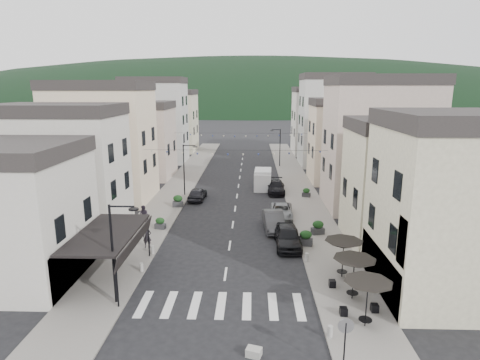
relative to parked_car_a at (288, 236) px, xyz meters
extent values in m
plane|color=black|center=(-4.60, -11.00, -0.84)|extent=(700.00, 700.00, 0.00)
cube|color=slate|center=(-12.10, 21.00, -0.78)|extent=(4.00, 76.00, 0.12)
cube|color=slate|center=(2.90, 21.00, -0.78)|extent=(4.00, 76.00, 0.12)
ellipsoid|color=black|center=(-4.60, 289.00, -0.84)|extent=(640.00, 360.00, 70.00)
cube|color=#B3AC8E|center=(9.90, -7.00, 4.16)|extent=(10.00, 8.00, 10.00)
cube|color=black|center=(-12.10, -6.00, 2.36)|extent=(3.60, 7.50, 0.15)
cube|color=black|center=(-10.30, -6.00, 1.86)|extent=(0.34, 7.50, 0.99)
cylinder|color=black|center=(-10.40, -9.50, 0.76)|extent=(0.10, 0.10, 3.20)
cylinder|color=black|center=(-10.40, -2.50, 0.76)|extent=(0.10, 0.10, 3.20)
cube|color=beige|center=(-19.10, 3.00, 4.16)|extent=(10.00, 7.00, 10.00)
cube|color=#262323|center=(-19.10, 3.00, 9.66)|extent=(10.20, 7.14, 1.00)
cube|color=beige|center=(-19.10, 13.00, 5.16)|extent=(10.00, 8.00, 12.00)
cube|color=#262323|center=(-19.10, 13.00, 11.66)|extent=(10.20, 8.16, 1.00)
cube|color=#B09A8F|center=(-19.10, 25.00, 3.91)|extent=(10.00, 8.00, 9.50)
cube|color=#262323|center=(-19.10, 25.00, 9.16)|extent=(10.20, 8.16, 1.00)
cube|color=#B7B7B1|center=(-19.10, 37.00, 5.66)|extent=(10.00, 7.00, 13.00)
cube|color=#262323|center=(-19.10, 37.00, 12.66)|extent=(10.20, 7.14, 1.00)
cube|color=#B3AC8E|center=(-19.10, 49.00, 4.66)|extent=(10.00, 9.00, 11.00)
cube|color=#262323|center=(-19.10, 49.00, 10.66)|extent=(10.20, 9.18, 1.00)
cube|color=#B3AC8E|center=(9.90, 1.00, 3.66)|extent=(10.00, 7.00, 9.00)
cube|color=#262323|center=(9.90, 1.00, 8.66)|extent=(10.20, 7.14, 1.00)
cube|color=#B09A8F|center=(9.90, 11.00, 5.41)|extent=(10.00, 8.00, 12.50)
cube|color=#262323|center=(9.90, 11.00, 12.16)|extent=(10.20, 8.16, 1.00)
cube|color=beige|center=(9.90, 23.00, 4.16)|extent=(10.00, 7.00, 10.00)
cube|color=#262323|center=(9.90, 23.00, 9.66)|extent=(10.20, 7.14, 1.00)
cube|color=#B7B7B1|center=(9.90, 35.00, 5.91)|extent=(10.00, 8.00, 13.50)
cube|color=#262323|center=(9.90, 35.00, 13.16)|extent=(10.20, 8.16, 1.00)
cube|color=beige|center=(9.90, 47.00, 4.91)|extent=(10.00, 9.00, 11.50)
cube|color=#262323|center=(9.90, 47.00, 11.16)|extent=(10.20, 9.18, 1.00)
cylinder|color=black|center=(3.10, -11.00, 0.43)|extent=(0.06, 0.06, 2.30)
cone|color=black|center=(3.10, -11.00, 1.53)|extent=(2.50, 2.50, 0.55)
cylinder|color=black|center=(3.10, -11.00, -0.35)|extent=(0.70, 0.70, 0.04)
cylinder|color=black|center=(3.10, -8.20, 0.43)|extent=(0.06, 0.06, 2.30)
cone|color=black|center=(3.10, -8.20, 1.53)|extent=(2.50, 2.50, 0.55)
cylinder|color=black|center=(3.10, -8.20, -0.35)|extent=(0.70, 0.70, 0.04)
cylinder|color=black|center=(3.10, -5.40, 0.43)|extent=(0.06, 0.06, 2.30)
cone|color=black|center=(3.10, -5.40, 1.53)|extent=(2.50, 2.50, 0.55)
cylinder|color=black|center=(3.10, -5.40, -0.35)|extent=(0.70, 0.70, 0.04)
cylinder|color=black|center=(-10.70, -9.00, 2.16)|extent=(0.14, 0.14, 6.00)
cylinder|color=black|center=(-10.00, -9.00, 5.06)|extent=(1.40, 0.10, 0.10)
cylinder|color=black|center=(-9.35, -9.00, 4.91)|extent=(0.56, 0.56, 0.08)
cylinder|color=black|center=(-10.70, 15.00, 2.16)|extent=(0.14, 0.14, 6.00)
cylinder|color=black|center=(-10.00, 15.00, 5.06)|extent=(1.40, 0.10, 0.10)
cylinder|color=black|center=(-9.35, 15.00, 4.91)|extent=(0.56, 0.56, 0.08)
cylinder|color=black|center=(1.50, 33.00, 2.16)|extent=(0.14, 0.14, 6.00)
cylinder|color=black|center=(0.80, 33.00, 5.06)|extent=(1.40, 0.10, 0.10)
cylinder|color=black|center=(0.15, 33.00, 4.91)|extent=(0.56, 0.56, 0.08)
cylinder|color=black|center=(1.20, -14.50, 0.41)|extent=(0.07, 0.07, 2.50)
cylinder|color=slate|center=(1.20, -14.50, 1.51)|extent=(0.70, 0.04, 0.70)
cylinder|color=gray|center=(-10.30, -5.00, -0.42)|extent=(0.26, 0.26, 0.60)
cylinder|color=gray|center=(-10.30, -2.00, -0.42)|extent=(0.26, 0.26, 0.60)
cylinder|color=gray|center=(1.10, -3.00, -0.42)|extent=(0.26, 0.26, 0.60)
cylinder|color=gray|center=(1.10, -12.00, -0.42)|extent=(0.26, 0.26, 0.60)
cylinder|color=black|center=(-4.60, 11.00, 5.16)|extent=(19.00, 0.02, 0.02)
cone|color=beige|center=(-13.31, 11.00, 4.98)|extent=(0.28, 0.28, 0.24)
cone|color=navy|center=(-11.72, 11.00, 4.89)|extent=(0.28, 0.28, 0.24)
cone|color=beige|center=(-10.14, 11.00, 4.81)|extent=(0.28, 0.28, 0.24)
cone|color=navy|center=(-8.56, 11.00, 4.74)|extent=(0.28, 0.28, 0.24)
cone|color=beige|center=(-6.97, 11.00, 4.70)|extent=(0.28, 0.28, 0.24)
cone|color=navy|center=(-5.39, 11.00, 4.67)|extent=(0.28, 0.28, 0.24)
cone|color=beige|center=(-3.81, 11.00, 4.67)|extent=(0.28, 0.28, 0.24)
cone|color=navy|center=(-2.22, 11.00, 4.70)|extent=(0.28, 0.28, 0.24)
cone|color=beige|center=(-0.64, 11.00, 4.74)|extent=(0.28, 0.28, 0.24)
cone|color=navy|center=(0.94, 11.00, 4.81)|extent=(0.28, 0.28, 0.24)
cone|color=beige|center=(2.53, 11.00, 4.89)|extent=(0.28, 0.28, 0.24)
cone|color=navy|center=(4.11, 11.00, 4.98)|extent=(0.28, 0.28, 0.24)
cylinder|color=black|center=(-4.60, 27.00, 5.16)|extent=(19.00, 0.02, 0.02)
cone|color=beige|center=(-13.31, 27.00, 4.98)|extent=(0.28, 0.28, 0.24)
cone|color=navy|center=(-11.72, 27.00, 4.89)|extent=(0.28, 0.28, 0.24)
cone|color=beige|center=(-10.14, 27.00, 4.81)|extent=(0.28, 0.28, 0.24)
cone|color=navy|center=(-8.56, 27.00, 4.74)|extent=(0.28, 0.28, 0.24)
cone|color=beige|center=(-6.97, 27.00, 4.70)|extent=(0.28, 0.28, 0.24)
cone|color=navy|center=(-5.39, 27.00, 4.67)|extent=(0.28, 0.28, 0.24)
cone|color=beige|center=(-3.81, 27.00, 4.67)|extent=(0.28, 0.28, 0.24)
cone|color=navy|center=(-2.22, 27.00, 4.70)|extent=(0.28, 0.28, 0.24)
cone|color=beige|center=(-0.64, 27.00, 4.74)|extent=(0.28, 0.28, 0.24)
cone|color=navy|center=(0.94, 27.00, 4.81)|extent=(0.28, 0.28, 0.24)
cone|color=beige|center=(2.53, 27.00, 4.89)|extent=(0.28, 0.28, 0.24)
cone|color=navy|center=(4.11, 27.00, 4.98)|extent=(0.28, 0.28, 0.24)
imported|color=black|center=(0.00, 0.00, 0.00)|extent=(2.02, 4.94, 1.68)
imported|color=#333336|center=(-0.91, 3.92, -0.04)|extent=(2.04, 4.94, 1.59)
imported|color=gray|center=(0.00, 7.31, -0.19)|extent=(2.40, 4.77, 1.29)
imported|color=black|center=(0.00, 16.67, -0.11)|extent=(2.13, 5.04, 1.45)
imported|color=black|center=(-8.97, 13.25, -0.13)|extent=(1.94, 4.28, 1.43)
cube|color=silver|center=(-1.50, 19.11, 0.23)|extent=(2.29, 5.24, 2.14)
cube|color=silver|center=(-1.54, 18.47, 1.36)|extent=(2.15, 3.52, 0.54)
cylinder|color=black|center=(-2.46, 17.23, -0.46)|extent=(0.31, 0.76, 0.75)
cylinder|color=black|center=(-0.75, 17.14, -0.46)|extent=(0.31, 0.76, 0.75)
cylinder|color=black|center=(-2.26, 21.08, -0.46)|extent=(0.31, 0.76, 0.75)
cylinder|color=black|center=(-0.55, 20.99, -0.46)|extent=(0.31, 0.76, 0.75)
imported|color=black|center=(-10.95, -0.87, 0.17)|extent=(0.69, 0.49, 1.77)
imported|color=#251E28|center=(-12.56, 4.22, 0.21)|extent=(1.01, 0.84, 1.86)
cube|color=#989691|center=(-2.71, -13.44, -0.64)|extent=(0.82, 0.69, 0.40)
cube|color=#323335|center=(-10.93, 3.42, -0.49)|extent=(1.02, 0.73, 0.46)
ellipsoid|color=black|center=(-10.93, 3.42, 0.01)|extent=(0.81, 0.51, 0.59)
cube|color=#2F2F32|center=(-10.60, 10.20, -0.44)|extent=(1.17, 0.73, 0.55)
ellipsoid|color=black|center=(-10.60, 10.20, 0.17)|extent=(0.97, 0.62, 0.71)
cube|color=#2C2D2F|center=(1.40, -0.01, -0.45)|extent=(1.20, 0.84, 0.55)
ellipsoid|color=black|center=(1.40, -0.01, 0.16)|extent=(0.96, 0.61, 0.70)
cube|color=#2A2A2C|center=(2.76, 2.53, -0.45)|extent=(1.17, 0.83, 0.53)
ellipsoid|color=black|center=(2.76, 2.53, 0.13)|extent=(0.93, 0.59, 0.68)
cube|color=#28282A|center=(3.34, 14.54, -0.49)|extent=(1.03, 0.81, 0.45)
ellipsoid|color=black|center=(3.34, 14.54, 0.01)|extent=(0.80, 0.51, 0.58)
camera|label=1|loc=(-2.84, -29.88, 11.40)|focal=30.00mm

